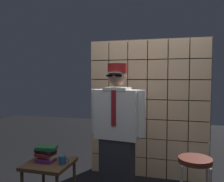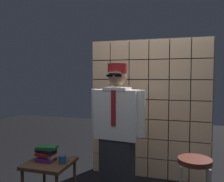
% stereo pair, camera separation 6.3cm
% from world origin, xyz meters
% --- Properties ---
extents(glass_block_wall, '(1.88, 0.10, 2.19)m').
position_xyz_m(glass_block_wall, '(0.00, 1.43, 1.07)').
color(glass_block_wall, '#E0B78C').
rests_on(glass_block_wall, ground).
extents(standing_person, '(0.70, 0.32, 1.74)m').
position_xyz_m(standing_person, '(-0.24, 0.45, 0.91)').
color(standing_person, '#28282D').
rests_on(standing_person, ground).
extents(bar_stool, '(0.34, 0.34, 0.75)m').
position_xyz_m(bar_stool, '(0.64, 0.23, 0.56)').
color(bar_stool, '#592319').
rests_on(bar_stool, ground).
extents(side_table, '(0.52, 0.52, 0.57)m').
position_xyz_m(side_table, '(-1.00, 0.17, 0.49)').
color(side_table, '#513823').
rests_on(side_table, ground).
extents(book_stack, '(0.28, 0.21, 0.18)m').
position_xyz_m(book_stack, '(-1.06, 0.19, 0.66)').
color(book_stack, '#591E66').
rests_on(book_stack, side_table).
extents(coffee_mug, '(0.13, 0.08, 0.09)m').
position_xyz_m(coffee_mug, '(-0.82, 0.15, 0.61)').
color(coffee_mug, navy).
rests_on(coffee_mug, side_table).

